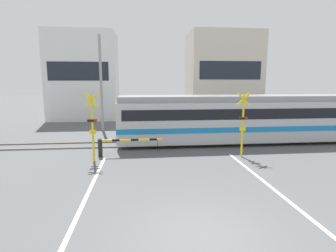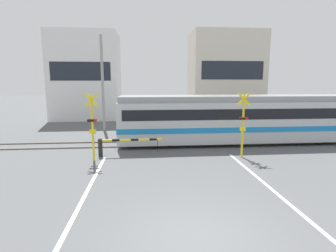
{
  "view_description": "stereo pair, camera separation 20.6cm",
  "coord_description": "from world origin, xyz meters",
  "px_view_note": "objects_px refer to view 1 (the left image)",
  "views": [
    {
      "loc": [
        -1.5,
        -6.08,
        3.96
      ],
      "look_at": [
        0.0,
        8.05,
        1.6
      ],
      "focal_mm": 28.0,
      "sensor_mm": 36.0,
      "label": 1
    },
    {
      "loc": [
        -1.29,
        -6.1,
        3.96
      ],
      "look_at": [
        0.0,
        8.05,
        1.6
      ],
      "focal_mm": 28.0,
      "sensor_mm": 36.0,
      "label": 2
    }
  ],
  "objects_px": {
    "commuter_train": "(245,117)",
    "crossing_barrier_far": "(197,126)",
    "crossing_signal_right": "(243,122)",
    "crossing_signal_left": "(92,124)",
    "crossing_barrier_near": "(117,144)"
  },
  "relations": [
    {
      "from": "commuter_train",
      "to": "crossing_barrier_far",
      "type": "bearing_deg",
      "value": 132.73
    },
    {
      "from": "crossing_signal_right",
      "to": "commuter_train",
      "type": "bearing_deg",
      "value": 66.28
    },
    {
      "from": "crossing_barrier_far",
      "to": "crossing_signal_left",
      "type": "xyz_separation_m",
      "value": [
        -6.68,
        -6.28,
        1.22
      ]
    },
    {
      "from": "commuter_train",
      "to": "crossing_barrier_near",
      "type": "height_order",
      "value": "commuter_train"
    },
    {
      "from": "commuter_train",
      "to": "crossing_signal_left",
      "type": "height_order",
      "value": "crossing_signal_left"
    },
    {
      "from": "crossing_barrier_near",
      "to": "crossing_signal_right",
      "type": "bearing_deg",
      "value": -7.13
    },
    {
      "from": "commuter_train",
      "to": "crossing_signal_right",
      "type": "height_order",
      "value": "crossing_signal_right"
    },
    {
      "from": "crossing_barrier_near",
      "to": "crossing_signal_left",
      "type": "relative_size",
      "value": 1.01
    },
    {
      "from": "crossing_signal_right",
      "to": "crossing_barrier_far",
      "type": "bearing_deg",
      "value": 99.93
    },
    {
      "from": "crossing_barrier_far",
      "to": "crossing_signal_right",
      "type": "bearing_deg",
      "value": -80.07
    },
    {
      "from": "crossing_signal_left",
      "to": "crossing_barrier_far",
      "type": "bearing_deg",
      "value": 43.23
    },
    {
      "from": "commuter_train",
      "to": "crossing_barrier_far",
      "type": "distance_m",
      "value": 3.98
    },
    {
      "from": "commuter_train",
      "to": "crossing_signal_right",
      "type": "bearing_deg",
      "value": -113.72
    },
    {
      "from": "commuter_train",
      "to": "crossing_barrier_far",
      "type": "relative_size",
      "value": 4.81
    },
    {
      "from": "crossing_signal_right",
      "to": "crossing_barrier_near",
      "type": "bearing_deg",
      "value": 172.87
    }
  ]
}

